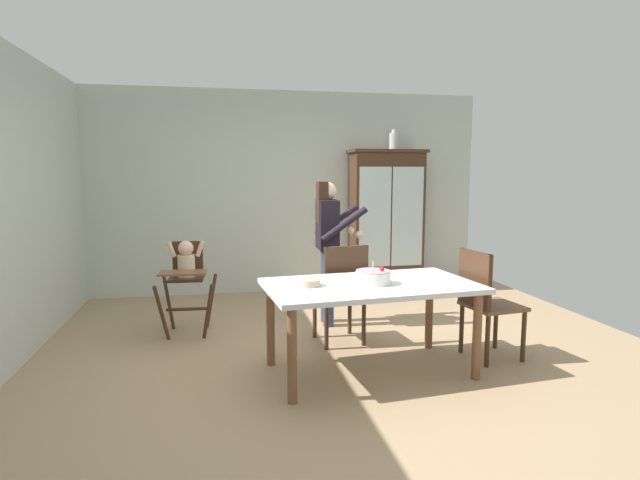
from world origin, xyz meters
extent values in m
plane|color=tan|center=(0.00, 0.00, 0.00)|extent=(6.24, 6.24, 0.00)
cube|color=beige|center=(0.00, 2.63, 1.35)|extent=(5.32, 0.06, 2.70)
cube|color=#422819|center=(1.32, 2.37, 0.94)|extent=(0.96, 0.42, 1.89)
cube|color=#422819|center=(1.32, 2.37, 1.91)|extent=(1.02, 0.48, 0.04)
cube|color=silver|center=(1.09, 2.15, 1.04)|extent=(0.43, 0.01, 1.32)
cube|color=silver|center=(1.54, 2.15, 1.04)|extent=(0.43, 0.01, 1.32)
cube|color=#422819|center=(1.32, 2.37, 1.04)|extent=(0.88, 0.36, 0.02)
cylinder|color=#B2B7B2|center=(1.41, 2.37, 2.04)|extent=(0.13, 0.13, 0.22)
cylinder|color=#B2B7B2|center=(1.41, 2.37, 2.17)|extent=(0.07, 0.07, 0.05)
cylinder|color=#422819|center=(-1.50, 0.70, 0.28)|extent=(0.14, 0.13, 0.56)
cylinder|color=#422819|center=(-1.06, 0.67, 0.28)|extent=(0.13, 0.14, 0.56)
cylinder|color=#422819|center=(-1.47, 1.14, 0.28)|extent=(0.13, 0.14, 0.56)
cylinder|color=#422819|center=(-1.03, 1.11, 0.28)|extent=(0.14, 0.13, 0.56)
cube|color=#422819|center=(-1.26, 0.90, 0.25)|extent=(0.42, 0.07, 0.02)
cube|color=#422819|center=(-1.26, 0.90, 0.57)|extent=(0.36, 0.36, 0.02)
cube|color=#422819|center=(-1.25, 1.06, 0.76)|extent=(0.31, 0.05, 0.34)
cube|color=brown|center=(-1.28, 0.63, 0.68)|extent=(0.45, 0.27, 0.02)
cylinder|color=beige|center=(-1.26, 0.92, 0.70)|extent=(0.17, 0.17, 0.22)
sphere|color=beige|center=(-1.26, 0.92, 0.87)|extent=(0.15, 0.15, 0.15)
cylinder|color=beige|center=(-1.40, 0.93, 0.86)|extent=(0.10, 0.05, 0.17)
cylinder|color=beige|center=(-1.12, 0.92, 0.86)|extent=(0.10, 0.05, 0.17)
cylinder|color=#33425B|center=(0.19, 0.87, 0.41)|extent=(0.11, 0.11, 0.82)
cylinder|color=#33425B|center=(0.19, 1.04, 0.41)|extent=(0.11, 0.11, 0.82)
cube|color=black|center=(0.19, 0.95, 1.08)|extent=(0.21, 0.37, 0.52)
cube|color=white|center=(0.29, 0.95, 1.08)|extent=(0.01, 0.06, 0.49)
sphere|color=beige|center=(0.19, 0.95, 1.43)|extent=(0.19, 0.19, 0.19)
cube|color=#382319|center=(0.14, 0.96, 1.31)|extent=(0.11, 0.20, 0.44)
cylinder|color=black|center=(0.32, 0.75, 1.10)|extent=(0.49, 0.09, 0.37)
sphere|color=beige|center=(0.48, 0.74, 0.99)|extent=(0.08, 0.08, 0.08)
cylinder|color=black|center=(0.34, 1.15, 1.10)|extent=(0.49, 0.09, 0.37)
sphere|color=beige|center=(0.50, 1.14, 0.99)|extent=(0.08, 0.08, 0.08)
cube|color=silver|center=(0.25, -0.43, 0.72)|extent=(1.75, 1.10, 0.04)
cylinder|color=brown|center=(-0.46, -0.88, 0.35)|extent=(0.07, 0.07, 0.70)
cylinder|color=brown|center=(1.03, -0.74, 0.35)|extent=(0.07, 0.07, 0.70)
cylinder|color=brown|center=(-0.53, -0.12, 0.35)|extent=(0.07, 0.07, 0.70)
cylinder|color=brown|center=(0.96, 0.02, 0.35)|extent=(0.07, 0.07, 0.70)
cylinder|color=white|center=(0.26, -0.45, 0.79)|extent=(0.28, 0.28, 0.10)
cylinder|color=pink|center=(0.26, -0.45, 0.84)|extent=(0.27, 0.27, 0.01)
cylinder|color=#F2E5CC|center=(0.26, -0.45, 0.88)|extent=(0.01, 0.01, 0.06)
cone|color=yellow|center=(0.26, -0.45, 0.92)|extent=(0.02, 0.02, 0.02)
sphere|color=red|center=(0.33, -0.48, 0.87)|extent=(0.04, 0.04, 0.04)
cylinder|color=#C6AD93|center=(-0.25, -0.43, 0.77)|extent=(0.18, 0.18, 0.05)
cylinder|color=#422819|center=(0.34, 0.57, 0.23)|extent=(0.04, 0.04, 0.45)
cylinder|color=#422819|center=(-0.03, 0.52, 0.23)|extent=(0.04, 0.04, 0.45)
cylinder|color=#422819|center=(0.38, 0.20, 0.23)|extent=(0.04, 0.04, 0.45)
cylinder|color=#422819|center=(0.01, 0.16, 0.23)|extent=(0.04, 0.04, 0.45)
cube|color=brown|center=(0.18, 0.36, 0.47)|extent=(0.49, 0.49, 0.03)
cube|color=#422819|center=(0.20, 0.16, 0.72)|extent=(0.42, 0.09, 0.48)
cylinder|color=#422819|center=(0.39, 0.18, 0.72)|extent=(0.03, 0.03, 0.48)
cylinder|color=#422819|center=(0.01, 0.14, 0.72)|extent=(0.03, 0.03, 0.48)
cylinder|color=#422819|center=(1.61, -0.48, 0.23)|extent=(0.04, 0.04, 0.45)
cylinder|color=#422819|center=(1.56, -0.11, 0.23)|extent=(0.04, 0.04, 0.45)
cylinder|color=#422819|center=(1.24, -0.53, 0.23)|extent=(0.04, 0.04, 0.45)
cylinder|color=#422819|center=(1.19, -0.16, 0.23)|extent=(0.04, 0.04, 0.45)
cube|color=brown|center=(1.40, -0.32, 0.47)|extent=(0.49, 0.49, 0.03)
cube|color=#422819|center=(1.20, -0.35, 0.72)|extent=(0.10, 0.42, 0.48)
cylinder|color=#422819|center=(1.23, -0.53, 0.72)|extent=(0.03, 0.03, 0.48)
cylinder|color=#422819|center=(1.18, -0.16, 0.72)|extent=(0.03, 0.03, 0.48)
camera|label=1|loc=(-0.94, -4.31, 1.63)|focal=28.80mm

